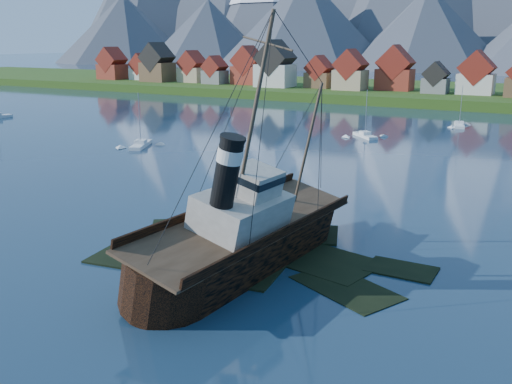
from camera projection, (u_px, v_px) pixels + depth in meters
The scene contains 9 objects.
ground at pixel (229, 258), 53.77m from camera, with size 1400.00×1400.00×0.00m, color #193046.
shoal at pixel (257, 257), 54.84m from camera, with size 31.71×21.24×1.14m.
shore_bank at pixel (487, 99), 197.24m from camera, with size 600.00×80.00×3.20m, color #233E11.
seawall at pixel (469, 111), 165.17m from camera, with size 600.00×2.50×2.00m, color #3F3D38.
town at pixel (380, 73), 195.46m from camera, with size 250.96×16.69×17.30m.
tugboat_wreck at pixel (248, 230), 52.27m from camera, with size 7.00×30.17×23.91m.
sailboat_a at pixel (141, 145), 109.88m from camera, with size 5.74×8.93×10.78m.
sailboat_c at pixel (365, 136), 120.51m from camera, with size 7.07×7.20×10.40m.
sailboat_e at pixel (459, 126), 135.39m from camera, with size 3.89×8.96×10.09m.
Camera 1 is at (26.71, -42.74, 19.91)m, focal length 40.00 mm.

